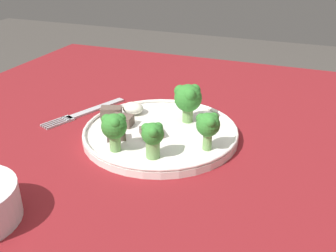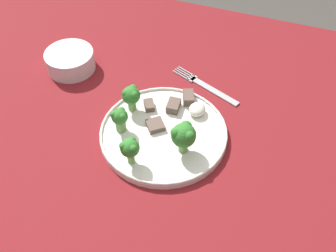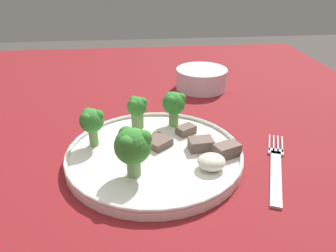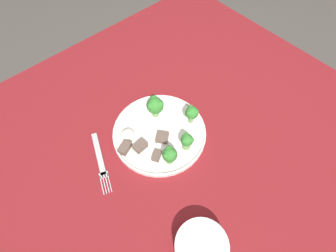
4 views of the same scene
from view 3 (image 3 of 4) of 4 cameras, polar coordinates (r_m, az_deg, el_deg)
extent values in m
cube|color=maroon|center=(0.59, -7.88, -2.19)|extent=(1.13, 1.19, 0.03)
cylinder|color=brown|center=(1.33, 15.97, -3.49)|extent=(0.06, 0.06, 0.71)
cylinder|color=white|center=(0.50, -2.37, -5.25)|extent=(0.27, 0.27, 0.01)
torus|color=white|center=(0.50, -2.39, -4.38)|extent=(0.27, 0.27, 0.01)
cube|color=#B2B2B7|center=(0.49, 18.26, -8.35)|extent=(0.06, 0.13, 0.00)
cube|color=#B2B2B7|center=(0.54, 18.24, -4.33)|extent=(0.03, 0.02, 0.00)
cube|color=#B2B2B7|center=(0.57, 19.25, -3.12)|extent=(0.02, 0.05, 0.00)
cube|color=#B2B2B7|center=(0.57, 18.57, -3.03)|extent=(0.02, 0.05, 0.00)
cube|color=#B2B2B7|center=(0.57, 17.90, -2.94)|extent=(0.02, 0.05, 0.00)
cube|color=#B2B2B7|center=(0.57, 17.22, -2.86)|extent=(0.02, 0.05, 0.00)
cylinder|color=silver|center=(0.77, 5.84, 8.19)|extent=(0.12, 0.12, 0.05)
cylinder|color=silver|center=(0.77, 5.83, 7.99)|extent=(0.10, 0.10, 0.04)
cylinder|color=#709E56|center=(0.44, -5.97, -6.95)|extent=(0.02, 0.02, 0.03)
sphere|color=#337F2D|center=(0.43, -6.17, -3.49)|extent=(0.05, 0.05, 0.05)
sphere|color=#337F2D|center=(0.42, -4.25, -2.12)|extent=(0.02, 0.02, 0.02)
sphere|color=#337F2D|center=(0.43, -7.24, -1.43)|extent=(0.02, 0.02, 0.02)
sphere|color=#337F2D|center=(0.41, -7.24, -3.14)|extent=(0.02, 0.02, 0.02)
cylinder|color=#709E56|center=(0.56, -5.33, 1.03)|extent=(0.02, 0.02, 0.03)
sphere|color=#337F2D|center=(0.55, -5.44, 3.40)|extent=(0.03, 0.03, 0.03)
sphere|color=#337F2D|center=(0.55, -4.42, 4.17)|extent=(0.02, 0.02, 0.02)
sphere|color=#337F2D|center=(0.56, -6.02, 4.45)|extent=(0.02, 0.02, 0.02)
sphere|color=#337F2D|center=(0.54, -5.99, 3.73)|extent=(0.02, 0.02, 0.02)
cylinder|color=#709E56|center=(0.57, 1.00, 1.43)|extent=(0.02, 0.02, 0.03)
sphere|color=#337F2D|center=(0.56, 1.02, 3.98)|extent=(0.04, 0.04, 0.04)
sphere|color=#337F2D|center=(0.56, 2.24, 4.87)|extent=(0.02, 0.02, 0.02)
sphere|color=#337F2D|center=(0.56, 0.29, 5.20)|extent=(0.02, 0.02, 0.02)
sphere|color=#337F2D|center=(0.54, 0.55, 4.38)|extent=(0.02, 0.02, 0.02)
cylinder|color=#709E56|center=(0.52, -12.85, -1.83)|extent=(0.01, 0.01, 0.03)
sphere|color=#337F2D|center=(0.51, -13.17, 0.91)|extent=(0.04, 0.04, 0.04)
sphere|color=#337F2D|center=(0.50, -12.02, 1.82)|extent=(0.02, 0.02, 0.02)
sphere|color=#337F2D|center=(0.51, -13.78, 2.19)|extent=(0.02, 0.02, 0.02)
sphere|color=#337F2D|center=(0.50, -14.01, 1.24)|extent=(0.02, 0.02, 0.02)
cube|color=brown|center=(0.50, 5.75, -3.16)|extent=(0.04, 0.03, 0.02)
cube|color=brown|center=(0.51, -1.73, -2.80)|extent=(0.05, 0.05, 0.01)
cube|color=brown|center=(0.55, 3.14, -0.68)|extent=(0.04, 0.03, 0.01)
cube|color=brown|center=(0.49, 10.20, -4.16)|extent=(0.04, 0.04, 0.02)
ellipsoid|color=silver|center=(0.46, 7.57, -6.20)|extent=(0.04, 0.04, 0.02)
camera|label=1|loc=(1.00, -20.58, 28.28)|focal=42.00mm
camera|label=2|loc=(0.64, -90.64, 38.66)|focal=42.00mm
camera|label=4|loc=(0.86, 20.75, 52.20)|focal=28.00mm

